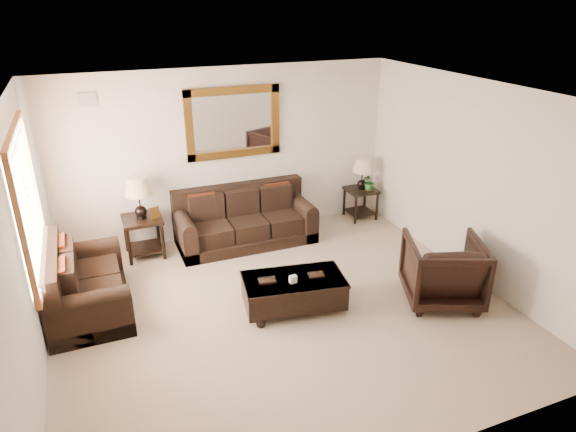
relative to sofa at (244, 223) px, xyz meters
name	(u,v)px	position (x,y,z in m)	size (l,w,h in m)	color
room	(283,212)	(-0.15, -2.08, 1.03)	(5.51, 5.01, 2.71)	gray
window	(28,202)	(-2.85, -1.18, 1.23)	(0.07, 1.96, 1.66)	white
mirror	(233,123)	(0.00, 0.39, 1.53)	(1.50, 0.06, 1.10)	#44290D
air_vent	(87,99)	(-2.05, 0.40, 2.03)	(0.25, 0.02, 0.18)	#999999
sofa	(244,223)	(0.00, 0.00, 0.00)	(2.15, 0.93, 0.88)	black
loveseat	(82,288)	(-2.47, -1.15, 0.01)	(0.95, 1.59, 0.90)	black
end_table_left	(140,206)	(-1.56, 0.10, 0.50)	(0.57, 0.57, 1.25)	black
end_table_right	(362,180)	(2.19, 0.14, 0.39)	(0.50, 0.50, 1.09)	black
coffee_table	(294,289)	(-0.02, -2.08, -0.05)	(1.36, 0.87, 0.54)	black
armchair	(443,267)	(1.83, -2.62, 0.16)	(0.92, 0.86, 0.95)	black
potted_plant	(370,183)	(2.30, 0.05, 0.34)	(0.27, 0.30, 0.23)	#23551D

